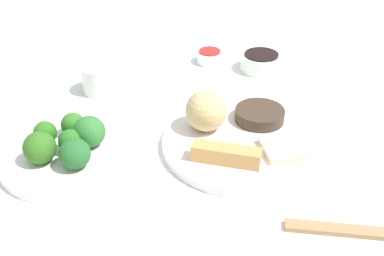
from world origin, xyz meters
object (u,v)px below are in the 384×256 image
sauce_ramekin_sweet_and_sour (210,57)px  teacup (99,79)px  broccoli_plate (71,155)px  chopsticks_pair (366,232)px  main_plate (243,143)px  soy_sauce_bowl (259,62)px

sauce_ramekin_sweet_and_sour → teacup: size_ratio=0.89×
broccoli_plate → teacup: (-0.23, -0.05, 0.02)m
chopsticks_pair → broccoli_plate: bearing=-96.6°
sauce_ramekin_sweet_and_sour → broccoli_plate: bearing=-17.7°
main_plate → soy_sauce_bowl: soy_sauce_bowl is taller
soy_sauce_bowl → teacup: size_ratio=1.34×
main_plate → broccoli_plate: bearing=-68.4°
teacup → chopsticks_pair: bearing=61.6°
sauce_ramekin_sweet_and_sour → chopsticks_pair: 0.59m
sauce_ramekin_sweet_and_sour → main_plate: bearing=23.0°
sauce_ramekin_sweet_and_sour → teacup: teacup is taller
sauce_ramekin_sweet_and_sour → teacup: bearing=-43.5°
teacup → soy_sauce_bowl: bearing=122.0°
main_plate → teacup: teacup is taller
sauce_ramekin_sweet_and_sour → chopsticks_pair: sauce_ramekin_sweet_and_sour is taller
main_plate → sauce_ramekin_sweet_and_sour: 0.35m
main_plate → chopsticks_pair: size_ratio=1.25×
main_plate → sauce_ramekin_sweet_and_sour: bearing=-157.0°
teacup → chopsticks_pair: size_ratio=0.31×
broccoli_plate → soy_sauce_bowl: bearing=148.9°
teacup → main_plate: bearing=69.4°
main_plate → teacup: size_ratio=4.09×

